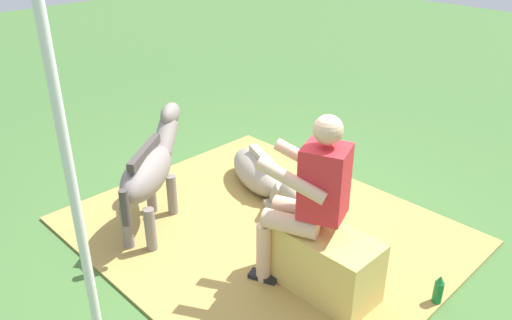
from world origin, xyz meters
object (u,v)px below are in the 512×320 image
object	(u,v)px
soda_bottle	(438,291)
tent_pole_left	(69,167)
hay_bale	(325,263)
pony_lying	(262,175)
pony_standing	(150,169)
person_seated	(307,195)

from	to	relation	value
soda_bottle	tent_pole_left	bearing A→B (deg)	53.75
soda_bottle	hay_bale	bearing A→B (deg)	35.11
hay_bale	pony_lying	bearing A→B (deg)	-28.10
hay_bale	pony_standing	world-z (taller)	pony_standing
pony_standing	pony_lying	distance (m)	1.19
person_seated	tent_pole_left	size ratio (longest dim) A/B	0.54
hay_bale	pony_standing	bearing A→B (deg)	13.44
hay_bale	pony_lying	xyz separation A→B (m)	(1.35, -0.72, -0.06)
tent_pole_left	hay_bale	bearing A→B (deg)	-116.94
pony_standing	pony_lying	world-z (taller)	pony_standing
soda_bottle	tent_pole_left	xyz separation A→B (m)	(1.39, 1.89, 1.16)
soda_bottle	person_seated	bearing A→B (deg)	31.71
pony_lying	pony_standing	bearing A→B (deg)	77.73
pony_standing	pony_lying	size ratio (longest dim) A/B	0.87
pony_standing	soda_bottle	distance (m)	2.45
pony_lying	tent_pole_left	world-z (taller)	tent_pole_left
pony_standing	hay_bale	bearing A→B (deg)	-166.56
pony_lying	soda_bottle	world-z (taller)	pony_lying
pony_standing	pony_lying	bearing A→B (deg)	-102.27
pony_standing	tent_pole_left	xyz separation A→B (m)	(-0.87, 1.04, 0.71)
pony_lying	soda_bottle	bearing A→B (deg)	172.75
person_seated	pony_lying	distance (m)	1.53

